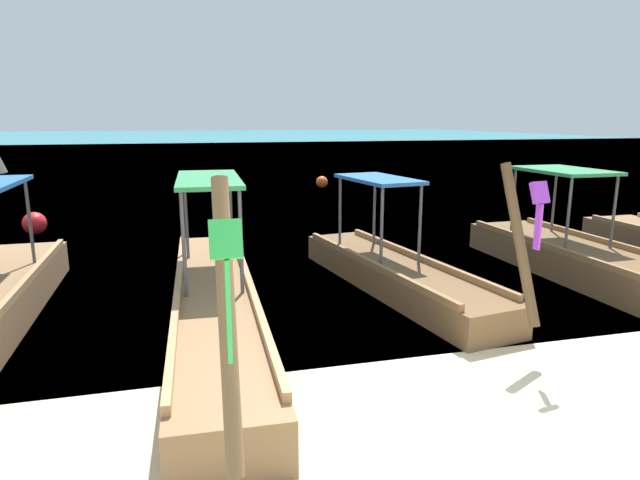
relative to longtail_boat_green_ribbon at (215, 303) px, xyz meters
name	(u,v)px	position (x,y,z in m)	size (l,w,h in m)	color
ground	(433,455)	(1.57, -3.41, -0.32)	(120.00, 120.00, 0.00)	beige
sea_water	(195,142)	(1.57, 58.40, -0.32)	(120.00, 120.00, 0.00)	teal
longtail_boat_green_ribbon	(215,303)	(0.00, 0.00, 0.00)	(1.25, 7.50, 2.38)	olive
longtail_boat_violet_ribbon	(396,272)	(2.97, 0.88, -0.02)	(1.79, 5.59, 2.27)	brown
longtail_boat_blue_ribbon	(581,259)	(6.46, 0.80, 0.00)	(1.45, 5.55, 2.51)	brown
mooring_buoy_near	(35,223)	(-3.81, 7.11, -0.05)	(0.55, 0.55, 0.55)	red
mooring_buoy_far	(322,182)	(5.16, 14.09, -0.08)	(0.47, 0.47, 0.47)	#EA5119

